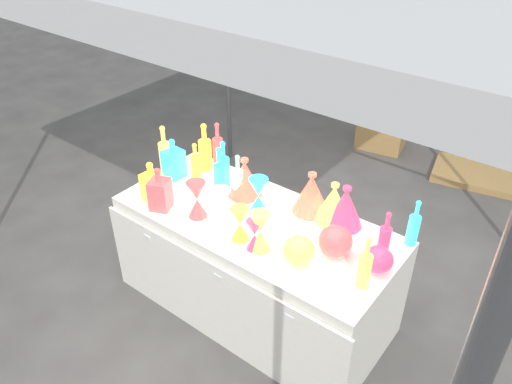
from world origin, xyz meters
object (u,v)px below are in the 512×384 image
Objects in this scene: hourglass_0 at (197,199)px; decanter_0 at (152,181)px; display_table at (255,265)px; cardboard_box_closed at (382,132)px; lampshade_0 at (245,177)px; bottle_0 at (195,160)px.

decanter_0 is at bearing -173.35° from hourglass_0.
display_table reaches higher than cardboard_box_closed.
decanter_0 is 1.02× the size of lampshade_0.
bottle_0 is 0.97× the size of lampshade_0.
cardboard_box_closed is at bearing 84.15° from lampshade_0.
decanter_0 is 1.13× the size of hourglass_0.
decanter_0 is at bearing -94.98° from bottle_0.
cardboard_box_closed is 1.76× the size of lampshade_0.
hourglass_0 is (-0.31, -0.19, 0.50)m from display_table.
bottle_0 is at bearing 134.53° from hourglass_0.
display_table is at bearing -92.44° from cardboard_box_closed.
hourglass_0 is (0.33, -0.33, -0.01)m from bottle_0.
display_table is 0.59m from lampshade_0.
decanter_0 is 0.60m from lampshade_0.
hourglass_0 is at bearing -45.47° from bottle_0.
decanter_0 is (-0.67, -0.23, 0.51)m from display_table.
cardboard_box_closed is 1.74× the size of decanter_0.
decanter_0 reaches higher than lampshade_0.
lampshade_0 reaches higher than display_table.
hourglass_0 is at bearing -99.04° from cardboard_box_closed.
cardboard_box_closed is 2.60m from lampshade_0.
bottle_0 is 0.41m from lampshade_0.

